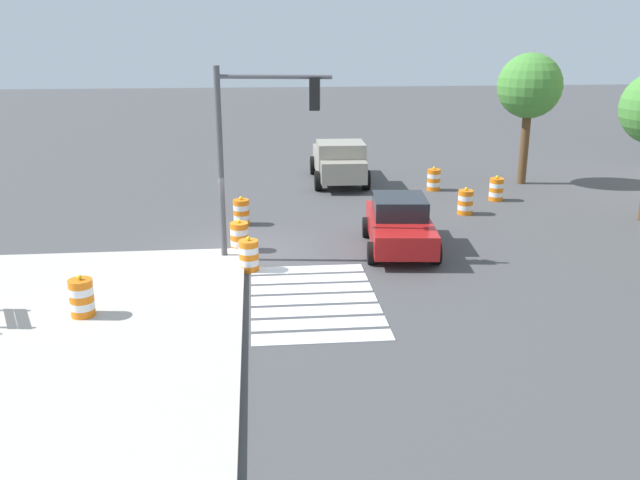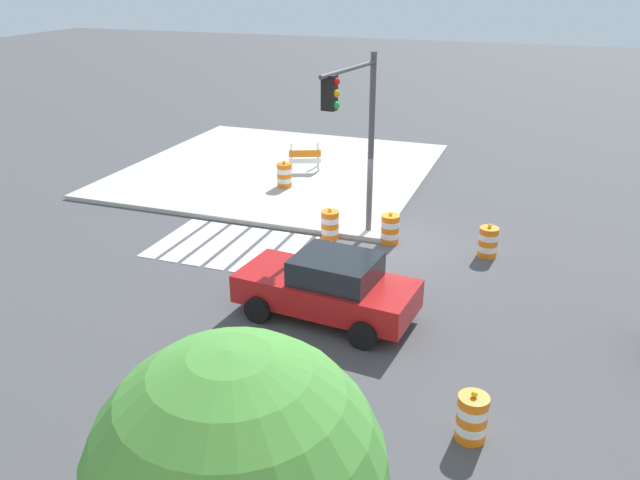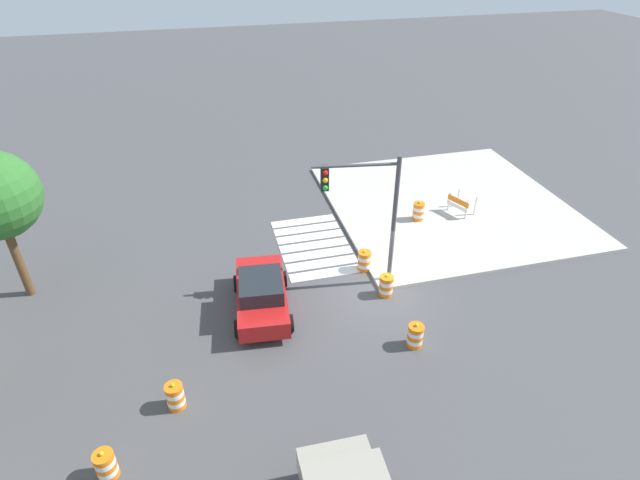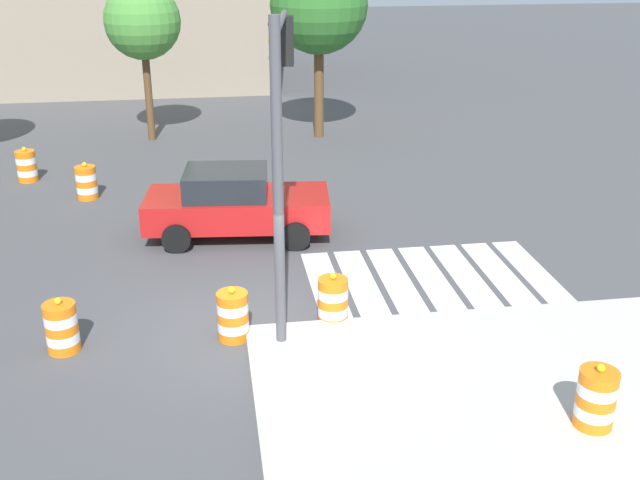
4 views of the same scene
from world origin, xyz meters
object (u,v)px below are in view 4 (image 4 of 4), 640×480
traffic_barrel_far_curb (87,182)px  traffic_barrel_median_far (27,166)px  traffic_barrel_median_near (333,301)px  street_tree_streetside_mid (142,22)px  traffic_barrel_on_sidewalk (596,398)px  traffic_barrel_crosswalk_end (62,327)px  traffic_light_pole (280,113)px  street_tree_streetside_near (319,5)px  sports_car (235,203)px  traffic_barrel_lane_center (233,316)px

traffic_barrel_far_curb → traffic_barrel_median_far: bearing=136.1°
traffic_barrel_median_near → street_tree_streetside_mid: size_ratio=0.19×
traffic_barrel_on_sidewalk → street_tree_streetside_mid: size_ratio=0.19×
traffic_barrel_on_sidewalk → street_tree_streetside_mid: (-7.20, 17.95, 3.36)m
traffic_barrel_median_far → street_tree_streetside_mid: (3.32, 4.25, 3.51)m
traffic_barrel_on_sidewalk → traffic_barrel_crosswalk_end: bearing=155.7°
traffic_barrel_crosswalk_end → traffic_barrel_median_near: same height
traffic_barrel_on_sidewalk → traffic_light_pole: 6.75m
traffic_barrel_crosswalk_end → traffic_barrel_median_near: 4.81m
traffic_barrel_median_far → traffic_light_pole: (6.47, -9.43, 3.46)m
traffic_barrel_far_curb → street_tree_streetside_near: size_ratio=0.17×
sports_car → traffic_barrel_far_curb: (-3.86, 3.30, -0.36)m
sports_car → traffic_barrel_far_curb: 5.09m
sports_car → street_tree_streetside_mid: size_ratio=0.85×
street_tree_streetside_near → traffic_barrel_median_far: bearing=-157.3°
traffic_barrel_crosswalk_end → traffic_barrel_lane_center: 2.95m
traffic_light_pole → street_tree_streetside_near: street_tree_streetside_near is taller
sports_car → traffic_barrel_median_far: size_ratio=4.38×
traffic_barrel_lane_center → street_tree_streetside_near: size_ratio=0.17×
traffic_barrel_lane_center → street_tree_streetside_near: (3.63, 13.92, 4.00)m
traffic_barrel_crosswalk_end → traffic_light_pole: traffic_light_pole is taller
traffic_barrel_far_curb → traffic_barrel_on_sidewalk: 14.64m
traffic_barrel_crosswalk_end → street_tree_streetside_mid: (0.77, 14.35, 3.51)m
traffic_barrel_crosswalk_end → traffic_barrel_lane_center: same height
traffic_barrel_median_near → traffic_barrel_far_curb: size_ratio=1.00×
street_tree_streetside_near → street_tree_streetside_mid: 5.84m
traffic_barrel_crosswalk_end → street_tree_streetside_mid: street_tree_streetside_mid is taller
traffic_barrel_median_far → traffic_barrel_on_sidewalk: (10.52, -13.69, 0.15)m
traffic_barrel_crosswalk_end → traffic_barrel_far_curb: size_ratio=1.00×
traffic_barrel_median_near → traffic_barrel_lane_center: 1.88m
traffic_barrel_lane_center → traffic_barrel_on_sidewalk: 6.17m
sports_car → traffic_barrel_median_near: (1.57, -4.67, -0.36)m
street_tree_streetside_near → traffic_barrel_far_curb: bearing=-141.9°
traffic_barrel_far_curb → traffic_light_pole: 9.49m
traffic_barrel_crosswalk_end → street_tree_streetside_near: (6.57, 13.91, 4.00)m
street_tree_streetside_near → traffic_light_pole: bearing=-101.3°
traffic_barrel_far_curb → traffic_barrel_on_sidewalk: traffic_barrel_on_sidewalk is taller
traffic_barrel_median_near → traffic_barrel_on_sidewalk: traffic_barrel_on_sidewalk is taller
traffic_barrel_crosswalk_end → traffic_barrel_median_near: (4.80, 0.28, 0.00)m
traffic_barrel_median_far → street_tree_streetside_near: street_tree_streetside_near is taller
traffic_barrel_far_curb → traffic_barrel_on_sidewalk: (8.60, -11.85, 0.15)m
traffic_barrel_lane_center → traffic_barrel_far_curb: bearing=113.4°
traffic_barrel_median_near → traffic_barrel_on_sidewalk: size_ratio=1.00×
sports_car → traffic_barrel_crosswalk_end: size_ratio=4.38×
traffic_barrel_lane_center → traffic_barrel_on_sidewalk: traffic_barrel_on_sidewalk is taller
sports_car → traffic_barrel_median_far: (-5.78, 5.14, -0.36)m
traffic_barrel_on_sidewalk → street_tree_streetside_near: (-1.40, 17.50, 3.85)m
traffic_barrel_median_far → traffic_light_pole: traffic_light_pole is taller
traffic_barrel_far_curb → street_tree_streetside_near: street_tree_streetside_near is taller
traffic_barrel_crosswalk_end → traffic_barrel_far_curb: (-0.63, 8.25, 0.00)m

